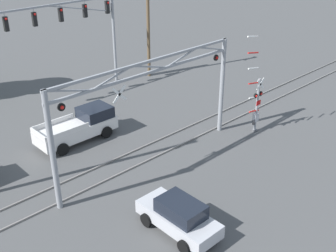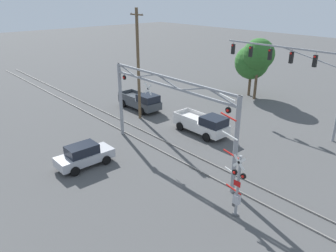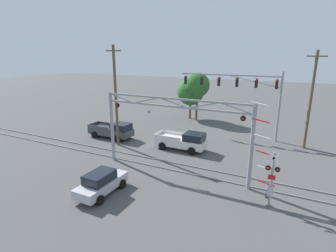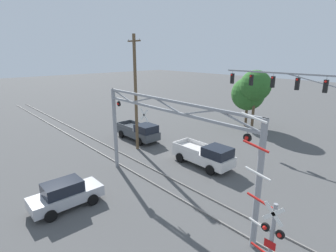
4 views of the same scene
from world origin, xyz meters
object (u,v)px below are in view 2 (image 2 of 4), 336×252
Objects in this scene: sedan_waiting at (84,155)px; utility_pole_left at (138,65)px; background_tree_beyond_span at (259,55)px; traffic_signal_span at (303,68)px; pickup_truck_following at (141,101)px; background_tree_far_left_verge at (252,62)px; crossing_gantry at (168,106)px; crossing_signal_mast at (236,181)px; pickup_truck_lead at (203,124)px.

sedan_waiting is 0.39× the size of utility_pole_left.
background_tree_beyond_span is at bearing 93.73° from sedan_waiting.
traffic_signal_span reaches higher than sedan_waiting.
traffic_signal_span is 2.19× the size of pickup_truck_following.
traffic_signal_span is at bearing 37.56° from utility_pole_left.
sedan_waiting is at bearing -55.57° from pickup_truck_following.
utility_pole_left is 15.06m from background_tree_far_left_verge.
sedan_waiting is at bearing -86.27° from background_tree_beyond_span.
crossing_gantry is 1.85× the size of crossing_signal_mast.
crossing_gantry is 2.06× the size of background_tree_far_left_verge.
pickup_truck_lead is 10.82m from sedan_waiting.
pickup_truck_following is 0.51× the size of utility_pole_left.
crossing_gantry is at bearing -75.57° from background_tree_beyond_span.
traffic_signal_span reaches higher than background_tree_far_left_verge.
pickup_truck_lead is 14.11m from background_tree_far_left_verge.
pickup_truck_lead is (-1.37, 5.36, -3.21)m from crossing_gantry.
background_tree_beyond_span is (5.74, 12.44, 4.27)m from pickup_truck_following.
crossing_gantry is 11.98m from pickup_truck_following.
background_tree_beyond_span is at bearing 75.11° from utility_pole_left.
sedan_waiting is at bearing -109.69° from traffic_signal_span.
background_tree_far_left_verge is (-5.85, 18.36, -0.09)m from crossing_gantry.
background_tree_far_left_verge is at bearing 147.54° from traffic_signal_span.
pickup_truck_following is 0.76× the size of background_tree_beyond_span.
pickup_truck_lead reaches higher than sedan_waiting.
utility_pole_left is 1.72× the size of background_tree_far_left_verge.
sedan_waiting is (-10.67, -3.60, -1.29)m from crossing_signal_mast.
sedan_waiting is (-3.05, -5.34, -3.33)m from crossing_gantry.
utility_pole_left is (-11.64, -8.95, -0.26)m from traffic_signal_span.
utility_pole_left reaches higher than sedan_waiting.
pickup_truck_following is 1.31× the size of sedan_waiting.
background_tree_beyond_span is (-7.89, 5.16, -0.43)m from traffic_signal_span.
pickup_truck_lead is 1.28× the size of sedan_waiting.
utility_pole_left is at bearing -99.41° from background_tree_far_left_verge.
pickup_truck_following is (-13.64, -7.29, -4.71)m from traffic_signal_span.
traffic_signal_span is 9.78m from pickup_truck_lead.
pickup_truck_lead is (-4.72, -7.16, -4.71)m from traffic_signal_span.
pickup_truck_following is 12.81m from sedan_waiting.
crossing_gantry is 2.34× the size of pickup_truck_following.
pickup_truck_lead is at bearing 104.38° from crossing_gantry.
pickup_truck_lead is at bearing -71.03° from background_tree_far_left_verge.
traffic_signal_span reaches higher than crossing_signal_mast.
crossing_signal_mast is 19.26m from pickup_truck_following.
pickup_truck_lead is at bearing 81.11° from sedan_waiting.
utility_pole_left is (-15.92, 5.31, 3.26)m from crossing_signal_mast.
crossing_signal_mast reaches higher than sedan_waiting.
sedan_waiting is at bearing -98.89° from pickup_truck_lead.
pickup_truck_following is at bearing 124.43° from sedan_waiting.
background_tree_beyond_span is 1.86m from background_tree_far_left_verge.
traffic_signal_span is 1.67× the size of background_tree_beyond_span.
pickup_truck_lead is 0.75× the size of background_tree_beyond_span.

